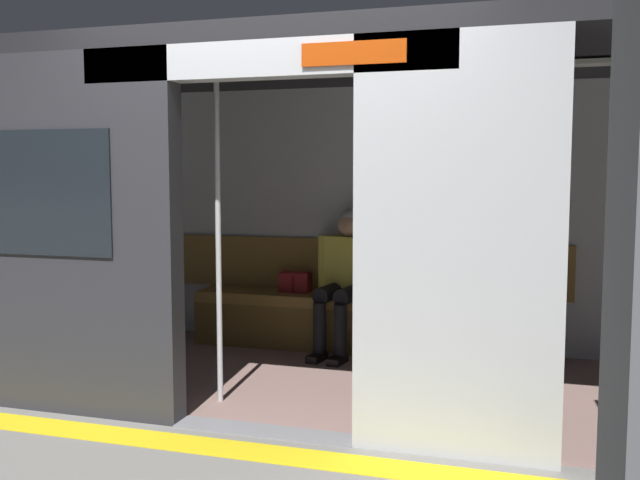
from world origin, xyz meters
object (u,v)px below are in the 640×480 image
train_car (309,168)px  book (400,296)px  bench_seat (351,309)px  handbag (295,282)px  grab_pole_door (218,235)px  grab_pole_far (366,239)px  person_seated (346,271)px

train_car → book: size_ratio=29.09×
bench_seat → handbag: size_ratio=10.48×
grab_pole_door → grab_pole_far: size_ratio=1.00×
bench_seat → grab_pole_door: size_ratio=1.24×
train_car → person_seated: bearing=-93.5°
person_seated → grab_pole_far: (-0.52, 1.46, 0.41)m
handbag → grab_pole_door: (-0.04, 1.62, 0.55)m
person_seated → train_car: bearing=86.5°
train_car → bench_seat: (-0.09, -0.88, -1.17)m
book → grab_pole_door: (0.88, 1.62, 0.62)m
train_car → handbag: (0.44, -0.96, -0.97)m
train_car → grab_pole_door: size_ratio=2.92×
book → bench_seat: bearing=-2.3°
grab_pole_door → bench_seat: bearing=-107.5°
grab_pole_door → grab_pole_far: bearing=-178.8°
bench_seat → grab_pole_far: 1.75m
book → grab_pole_door: 1.94m
handbag → grab_pole_far: size_ratio=0.12×
train_car → person_seated: size_ratio=5.37×
handbag → grab_pole_door: bearing=91.4°
bench_seat → book: (-0.39, -0.09, 0.12)m
grab_pole_door → grab_pole_far: same height
train_car → handbag: train_car is taller
bench_seat → book: size_ratio=12.39×
book → grab_pole_far: grab_pole_far is taller
train_car → grab_pole_door: bearing=58.7°
person_seated → grab_pole_door: bearing=73.2°
grab_pole_door → handbag: bearing=-88.6°
train_car → person_seated: 1.18m
bench_seat → person_seated: (0.03, 0.05, 0.33)m
grab_pole_far → bench_seat: bearing=-72.3°
person_seated → handbag: bearing=-15.3°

